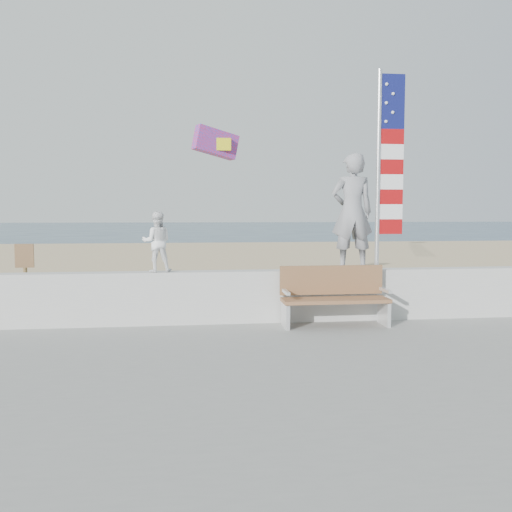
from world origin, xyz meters
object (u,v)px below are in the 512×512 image
object	(u,v)px
flag	(385,161)
adult	(352,212)
bench	(334,295)
child	(157,242)

from	to	relation	value
flag	adult	bearing A→B (deg)	179.97
bench	adult	bearing A→B (deg)	46.35
adult	flag	distance (m)	1.07
adult	child	xyz separation A→B (m)	(-3.41, 0.00, -0.51)
bench	child	bearing A→B (deg)	171.31
adult	bench	xyz separation A→B (m)	(-0.43, -0.45, -1.41)
adult	flag	world-z (taller)	flag
bench	flag	size ratio (longest dim) A/B	0.51
child	bench	xyz separation A→B (m)	(2.97, -0.45, -0.90)
bench	flag	xyz separation A→B (m)	(1.03, 0.45, 2.30)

